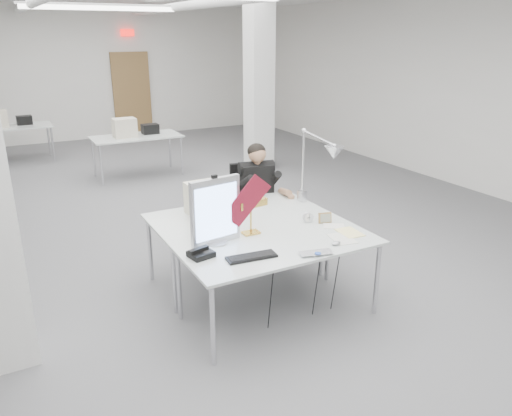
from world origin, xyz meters
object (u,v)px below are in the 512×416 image
at_px(seated_person, 257,180).
at_px(monitor, 215,211).
at_px(laptop, 318,255).
at_px(beige_monitor, 205,199).
at_px(desk_main, 280,244).
at_px(architect_lamp, 316,170).
at_px(office_chair, 255,211).
at_px(bankers_lamp, 251,217).
at_px(desk_phone, 201,254).

height_order(seated_person, monitor, monitor).
xyz_separation_m(laptop, beige_monitor, (-0.43, 1.43, 0.16)).
distance_m(desk_main, laptop, 0.42).
relative_size(seated_person, architect_lamp, 1.01).
bearing_deg(seated_person, monitor, -121.56).
height_order(office_chair, laptop, office_chair).
distance_m(office_chair, bankers_lamp, 1.42).
xyz_separation_m(desk_phone, beige_monitor, (0.45, 0.96, 0.14)).
relative_size(office_chair, desk_phone, 5.15).
bearing_deg(monitor, office_chair, 41.03).
height_order(desk_main, monitor, monitor).
height_order(monitor, beige_monitor, monitor).
bearing_deg(desk_main, desk_phone, 174.96).
height_order(office_chair, monitor, monitor).
distance_m(seated_person, monitor, 1.58).
bearing_deg(architect_lamp, desk_phone, -142.70).
bearing_deg(laptop, desk_main, 123.19).
xyz_separation_m(bankers_lamp, beige_monitor, (-0.17, 0.70, -0.01)).
bearing_deg(desk_main, office_chair, 69.94).
xyz_separation_m(monitor, desk_phone, (-0.23, -0.21, -0.28)).
distance_m(bankers_lamp, beige_monitor, 0.72).
xyz_separation_m(desk_main, architect_lamp, (0.83, 0.66, 0.43)).
distance_m(office_chair, laptop, 1.96).
xyz_separation_m(office_chair, architect_lamp, (0.29, -0.83, 0.68)).
xyz_separation_m(office_chair, laptop, (-0.41, -1.89, 0.27)).
relative_size(monitor, laptop, 2.12).
relative_size(monitor, beige_monitor, 1.73).
height_order(monitor, bankers_lamp, monitor).
xyz_separation_m(laptop, architect_lamp, (0.69, 1.06, 0.41)).
distance_m(seated_person, laptop, 1.89).
distance_m(office_chair, desk_phone, 1.94).
height_order(monitor, desk_phone, monitor).
bearing_deg(office_chair, desk_phone, -121.57).
bearing_deg(laptop, beige_monitor, 120.89).
xyz_separation_m(seated_person, bankers_lamp, (-0.67, -1.12, 0.03)).
distance_m(desk_main, architect_lamp, 1.15).
height_order(desk_main, laptop, laptop).
bearing_deg(monitor, desk_main, -36.76).
distance_m(bankers_lamp, desk_phone, 0.68).
height_order(bankers_lamp, architect_lamp, architect_lamp).
distance_m(office_chair, monitor, 1.70).
bearing_deg(architect_lamp, seated_person, 126.61).
distance_m(laptop, beige_monitor, 1.50).
height_order(seated_person, bankers_lamp, seated_person).
bearing_deg(bankers_lamp, beige_monitor, 95.87).
distance_m(monitor, laptop, 0.98).
bearing_deg(laptop, seated_person, 91.65).
xyz_separation_m(seated_person, laptop, (-0.41, -1.84, -0.13)).
height_order(bankers_lamp, desk_phone, bankers_lamp).
bearing_deg(desk_main, architect_lamp, 38.42).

